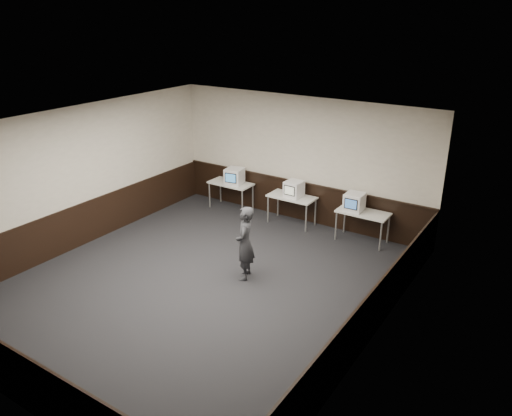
{
  "coord_description": "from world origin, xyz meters",
  "views": [
    {
      "loc": [
        5.68,
        -6.72,
        5.15
      ],
      "look_at": [
        0.23,
        1.6,
        1.15
      ],
      "focal_mm": 35.0,
      "sensor_mm": 36.0,
      "label": 1
    }
  ],
  "objects_px": {
    "desk_left": "(231,185)",
    "emac_right": "(354,202)",
    "desk_center": "(292,199)",
    "desk_right": "(363,215)",
    "emac_left": "(234,176)",
    "emac_center": "(294,189)",
    "person": "(245,243)"
  },
  "relations": [
    {
      "from": "desk_center",
      "to": "desk_right",
      "type": "distance_m",
      "value": 1.9
    },
    {
      "from": "desk_center",
      "to": "person",
      "type": "xyz_separation_m",
      "value": [
        0.57,
        -2.93,
        0.1
      ]
    },
    {
      "from": "desk_left",
      "to": "desk_center",
      "type": "height_order",
      "value": "same"
    },
    {
      "from": "emac_center",
      "to": "person",
      "type": "distance_m",
      "value": 2.97
    },
    {
      "from": "desk_left",
      "to": "emac_right",
      "type": "height_order",
      "value": "emac_right"
    },
    {
      "from": "emac_left",
      "to": "desk_left",
      "type": "bearing_deg",
      "value": 154.69
    },
    {
      "from": "emac_right",
      "to": "person",
      "type": "height_order",
      "value": "person"
    },
    {
      "from": "desk_center",
      "to": "emac_left",
      "type": "distance_m",
      "value": 1.77
    },
    {
      "from": "desk_center",
      "to": "emac_center",
      "type": "distance_m",
      "value": 0.28
    },
    {
      "from": "emac_left",
      "to": "emac_right",
      "type": "distance_m",
      "value": 3.42
    },
    {
      "from": "desk_left",
      "to": "emac_center",
      "type": "bearing_deg",
      "value": -0.28
    },
    {
      "from": "desk_right",
      "to": "person",
      "type": "relative_size",
      "value": 0.77
    },
    {
      "from": "desk_center",
      "to": "emac_center",
      "type": "bearing_deg",
      "value": -9.86
    },
    {
      "from": "desk_left",
      "to": "emac_left",
      "type": "height_order",
      "value": "emac_left"
    },
    {
      "from": "desk_left",
      "to": "desk_center",
      "type": "xyz_separation_m",
      "value": [
        1.9,
        0.0,
        0.0
      ]
    },
    {
      "from": "emac_left",
      "to": "desk_right",
      "type": "bearing_deg",
      "value": -9.71
    },
    {
      "from": "emac_left",
      "to": "person",
      "type": "height_order",
      "value": "person"
    },
    {
      "from": "desk_center",
      "to": "emac_right",
      "type": "xyz_separation_m",
      "value": [
        1.68,
        -0.04,
        0.28
      ]
    },
    {
      "from": "desk_center",
      "to": "emac_left",
      "type": "bearing_deg",
      "value": -178.65
    },
    {
      "from": "desk_center",
      "to": "desk_right",
      "type": "xyz_separation_m",
      "value": [
        1.9,
        0.0,
        0.0
      ]
    },
    {
      "from": "desk_right",
      "to": "emac_center",
      "type": "height_order",
      "value": "emac_center"
    },
    {
      "from": "emac_center",
      "to": "person",
      "type": "xyz_separation_m",
      "value": [
        0.52,
        -2.92,
        -0.18
      ]
    },
    {
      "from": "desk_center",
      "to": "emac_center",
      "type": "xyz_separation_m",
      "value": [
        0.05,
        -0.01,
        0.28
      ]
    },
    {
      "from": "desk_left",
      "to": "emac_right",
      "type": "distance_m",
      "value": 3.59
    },
    {
      "from": "desk_left",
      "to": "emac_center",
      "type": "xyz_separation_m",
      "value": [
        1.95,
        -0.01,
        0.28
      ]
    },
    {
      "from": "emac_center",
      "to": "desk_left",
      "type": "bearing_deg",
      "value": -178.12
    },
    {
      "from": "desk_right",
      "to": "emac_right",
      "type": "bearing_deg",
      "value": -170.34
    },
    {
      "from": "emac_center",
      "to": "person",
      "type": "bearing_deg",
      "value": -77.82
    },
    {
      "from": "desk_right",
      "to": "emac_left",
      "type": "relative_size",
      "value": 2.24
    },
    {
      "from": "desk_center",
      "to": "person",
      "type": "bearing_deg",
      "value": -78.97
    },
    {
      "from": "desk_right",
      "to": "emac_right",
      "type": "relative_size",
      "value": 2.56
    },
    {
      "from": "emac_center",
      "to": "emac_left",
      "type": "bearing_deg",
      "value": -176.83
    }
  ]
}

